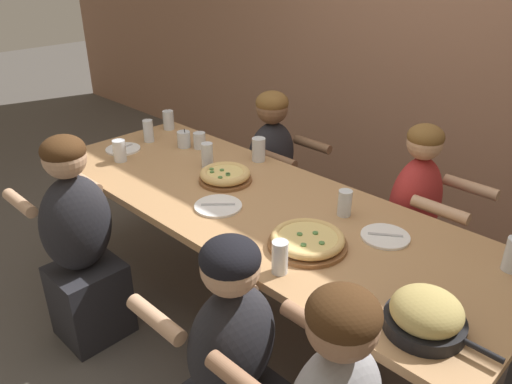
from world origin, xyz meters
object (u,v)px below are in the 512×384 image
(pizza_board_second, at_px, (308,240))
(drinking_glass_b, at_px, (169,121))
(empty_plate_a, at_px, (123,149))
(drinking_glass_e, at_px, (200,141))
(drinking_glass_a, at_px, (345,203))
(pizza_board_main, at_px, (225,175))
(drinking_glass_c, at_px, (207,157))
(skillet_bowl, at_px, (426,315))
(cocktail_glass_blue, at_px, (184,140))
(drinking_glass_d, at_px, (120,152))
(drinking_glass_h, at_px, (259,151))
(empty_plate_c, at_px, (385,236))
(empty_plate_b, at_px, (218,206))
(drinking_glass_i, at_px, (148,132))
(diner_near_midright, at_px, (233,374))
(diner_far_midleft, at_px, (271,176))
(diner_far_midright, at_px, (411,232))
(drinking_glass_f, at_px, (280,259))
(diner_near_midleft, at_px, (81,250))

(pizza_board_second, bearing_deg, drinking_glass_b, 163.35)
(empty_plate_a, height_order, drinking_glass_e, drinking_glass_e)
(empty_plate_a, distance_m, drinking_glass_a, 1.50)
(pizza_board_main, xyz_separation_m, empty_plate_a, (-0.79, -0.14, -0.03))
(drinking_glass_b, relative_size, drinking_glass_c, 0.89)
(skillet_bowl, bearing_deg, empty_plate_a, 175.24)
(empty_plate_a, xyz_separation_m, cocktail_glass_blue, (0.23, 0.30, 0.04))
(skillet_bowl, height_order, drinking_glass_d, skillet_bowl)
(drinking_glass_d, xyz_separation_m, drinking_glass_h, (0.58, 0.58, 0.00))
(empty_plate_c, height_order, drinking_glass_h, drinking_glass_h)
(drinking_glass_c, bearing_deg, empty_plate_b, -34.61)
(pizza_board_main, bearing_deg, drinking_glass_i, 175.60)
(drinking_glass_b, bearing_deg, pizza_board_second, -16.65)
(drinking_glass_b, bearing_deg, diner_near_midright, -30.65)
(skillet_bowl, relative_size, empty_plate_a, 1.85)
(diner_near_midright, bearing_deg, drinking_glass_b, 59.35)
(drinking_glass_d, distance_m, diner_far_midleft, 1.02)
(skillet_bowl, xyz_separation_m, diner_far_midright, (-0.53, 0.95, -0.32))
(cocktail_glass_blue, relative_size, diner_far_midright, 0.11)
(empty_plate_a, height_order, empty_plate_b, same)
(drinking_glass_c, height_order, drinking_glass_d, drinking_glass_c)
(drinking_glass_i, bearing_deg, drinking_glass_a, 3.15)
(drinking_glass_d, xyz_separation_m, diner_near_midright, (1.48, -0.49, -0.32))
(drinking_glass_d, bearing_deg, pizza_board_second, 2.20)
(cocktail_glass_blue, xyz_separation_m, drinking_glass_e, (0.09, 0.06, -0.00))
(drinking_glass_i, bearing_deg, diner_near_midright, -25.92)
(pizza_board_main, relative_size, pizza_board_second, 0.84)
(cocktail_glass_blue, distance_m, drinking_glass_f, 1.45)
(pizza_board_second, bearing_deg, drinking_glass_d, -177.80)
(pizza_board_second, distance_m, drinking_glass_a, 0.34)
(drinking_glass_e, xyz_separation_m, drinking_glass_i, (-0.33, -0.16, 0.02))
(cocktail_glass_blue, distance_m, drinking_glass_a, 1.24)
(diner_near_midright, bearing_deg, cocktail_glass_blue, 57.35)
(diner_near_midleft, bearing_deg, drinking_glass_h, -11.54)
(cocktail_glass_blue, bearing_deg, drinking_glass_d, -102.11)
(pizza_board_second, height_order, diner_near_midleft, diner_near_midleft)
(drinking_glass_c, bearing_deg, drinking_glass_b, 160.85)
(drinking_glass_b, distance_m, diner_near_midleft, 1.23)
(pizza_board_main, height_order, pizza_board_second, pizza_board_main)
(pizza_board_main, relative_size, empty_plate_c, 1.34)
(drinking_glass_c, distance_m, drinking_glass_f, 1.09)
(drinking_glass_d, xyz_separation_m, drinking_glass_i, (-0.15, 0.31, 0.01))
(skillet_bowl, distance_m, drinking_glass_i, 2.17)
(drinking_glass_f, relative_size, diner_far_midright, 0.12)
(drinking_glass_c, bearing_deg, drinking_glass_d, -145.48)
(drinking_glass_a, height_order, diner_far_midright, diner_far_midright)
(empty_plate_b, height_order, drinking_glass_e, drinking_glass_e)
(drinking_glass_b, relative_size, diner_far_midleft, 0.12)
(pizza_board_main, relative_size, drinking_glass_a, 2.27)
(drinking_glass_h, distance_m, drinking_glass_i, 0.78)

